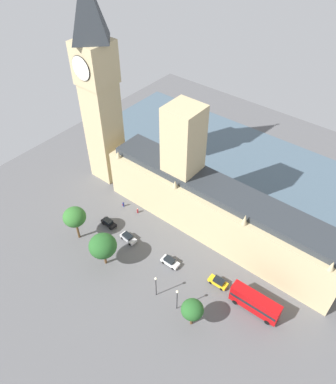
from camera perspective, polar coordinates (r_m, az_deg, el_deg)
name	(u,v)px	position (r m, az deg, el deg)	size (l,w,h in m)	color
ground_plane	(211,235)	(92.28, 6.71, -6.65)	(130.72, 130.72, 0.00)	#565659
river_thames	(271,171)	(113.70, 15.72, 3.12)	(34.13, 117.65, 0.25)	#475B6B
parliament_building	(213,203)	(88.00, 6.94, -1.77)	(11.38, 60.72, 30.90)	tan
clock_tower	(98,84)	(95.31, -10.88, 16.19)	(8.52, 8.52, 54.64)	tan
car_black_midblock	(109,223)	(94.44, -9.20, -4.72)	(2.01, 4.29, 1.74)	black
car_silver_near_tower	(128,238)	(90.47, -6.20, -7.05)	(2.15, 4.47, 1.74)	#B7B7BC
car_white_by_river_gate	(170,262)	(85.47, 0.32, -10.75)	(2.00, 4.36, 1.74)	silver
car_yellow_cab_leading	(218,282)	(83.06, 7.80, -13.65)	(2.03, 4.38, 1.74)	gold
double_decker_bus_kerbside	(255,302)	(79.60, 13.34, -16.34)	(2.81, 10.55, 4.75)	#B20C0F
pedestrian_opposite_hall	(138,211)	(96.78, -4.74, -2.91)	(0.61, 0.64, 1.52)	maroon
pedestrian_far_end	(123,204)	(98.80, -6.95, -1.90)	(0.62, 0.52, 1.67)	navy
plane_tree_under_trees	(75,217)	(88.68, -14.31, -3.79)	(5.41, 5.41, 9.48)	brown
plane_tree_corner	(192,310)	(74.03, 3.80, -17.77)	(4.46, 4.46, 7.12)	brown
plane_tree_trailing	(103,246)	(82.83, -10.09, -8.24)	(6.24, 6.24, 8.77)	brown
street_lamp_slot_10	(177,296)	(76.16, 1.43, -15.90)	(0.56, 0.56, 6.48)	black
street_lamp_slot_11	(156,283)	(78.07, -1.89, -13.95)	(0.56, 0.56, 6.19)	black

